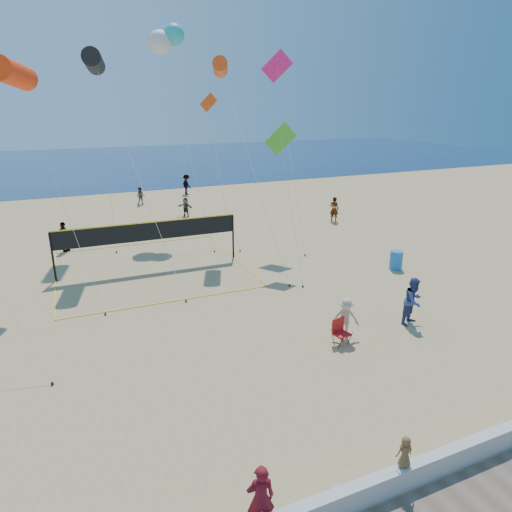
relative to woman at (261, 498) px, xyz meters
name	(u,v)px	position (x,y,z in m)	size (l,w,h in m)	color
ground	(330,412)	(3.42, 2.65, -0.81)	(120.00, 120.00, 0.00)	tan
ocean	(100,163)	(3.42, 64.65, -0.79)	(140.00, 50.00, 0.03)	navy
seawall	(402,477)	(3.42, -0.35, -0.51)	(32.00, 0.30, 0.60)	#B7B6B2
woman	(261,498)	(0.00, 0.00, 0.00)	(0.59, 0.39, 1.62)	maroon
toddler	(405,452)	(3.44, -0.31, 0.18)	(0.38, 0.25, 0.78)	brown
bystander_a	(413,301)	(9.45, 6.09, 0.16)	(0.94, 0.73, 1.93)	navy
bystander_b	(345,318)	(6.27, 6.16, 0.00)	(1.04, 0.60, 1.62)	tan
far_person_0	(64,237)	(-2.94, 21.74, 0.10)	(1.06, 0.44, 1.81)	gray
far_person_1	(186,207)	(6.04, 27.40, -0.07)	(1.37, 0.44, 1.48)	gray
far_person_2	(334,209)	(15.74, 21.45, 0.11)	(0.67, 0.44, 1.84)	gray
far_person_3	(141,196)	(3.64, 33.14, -0.05)	(0.74, 0.57, 1.52)	gray
far_person_4	(187,185)	(8.57, 36.12, 0.14)	(1.23, 0.71, 1.91)	gray
camp_chair	(340,330)	(5.83, 5.83, -0.24)	(0.62, 0.74, 1.12)	red
trash_barrel	(396,260)	(13.09, 11.38, -0.31)	(0.66, 0.66, 1.00)	blue
volleyball_net	(149,237)	(1.13, 16.75, 0.97)	(9.81, 9.67, 2.57)	black
kite_0	(13,74)	(-4.00, 16.08, 8.78)	(3.19, 5.64, 10.26)	#FB3309
kite_1	(94,62)	(-0.38, 19.91, 9.63)	(2.78, 9.44, 11.07)	black
kite_2	(220,67)	(6.31, 19.44, 9.51)	(1.47, 9.05, 10.88)	#E54812
kite_4	(282,145)	(7.97, 14.98, 5.57)	(1.71, 4.28, 7.54)	green
kite_5	(278,75)	(9.89, 19.33, 9.20)	(1.80, 4.71, 11.44)	#E71D72
kite_6	(159,42)	(4.27, 25.12, 11.29)	(1.87, 8.06, 12.84)	silver
kite_7	(174,35)	(5.18, 24.98, 11.76)	(2.31, 8.41, 13.25)	#2AAEB8
kite_9	(210,110)	(8.56, 28.32, 7.08)	(1.60, 6.22, 9.20)	#E54812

